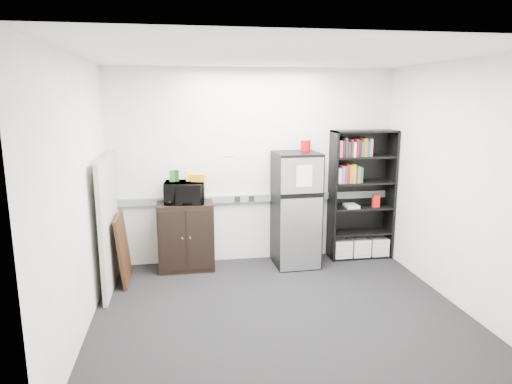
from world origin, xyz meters
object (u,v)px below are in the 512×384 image
at_px(bookshelf, 361,196).
at_px(cabinet, 186,236).
at_px(microwave, 185,192).
at_px(refrigerator, 296,209).
at_px(cubicle_partition, 109,222).

height_order(bookshelf, cabinet, bookshelf).
relative_size(microwave, refrigerator, 0.33).
xyz_separation_m(cubicle_partition, refrigerator, (2.43, 0.34, -0.02)).
relative_size(cabinet, refrigerator, 0.59).
height_order(cabinet, refrigerator, refrigerator).
bearing_deg(cubicle_partition, cabinet, 24.56).
height_order(cubicle_partition, cabinet, cubicle_partition).
xyz_separation_m(cabinet, microwave, (0.00, -0.02, 0.61)).
relative_size(bookshelf, cabinet, 2.00).
distance_m(cubicle_partition, refrigerator, 2.45).
xyz_separation_m(cubicle_partition, microwave, (0.92, 0.40, 0.26)).
xyz_separation_m(bookshelf, cabinet, (-2.51, -0.06, -0.45)).
bearing_deg(microwave, cabinet, 94.65).
xyz_separation_m(bookshelf, cubicle_partition, (-3.43, -0.49, -0.10)).
relative_size(bookshelf, cubicle_partition, 1.14).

